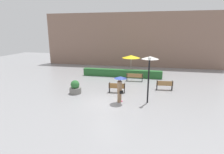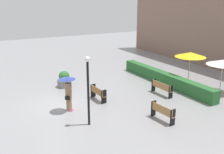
{
  "view_description": "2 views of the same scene",
  "coord_description": "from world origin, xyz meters",
  "px_view_note": "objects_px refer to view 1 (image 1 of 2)",
  "views": [
    {
      "loc": [
        2.99,
        -13.04,
        5.47
      ],
      "look_at": [
        -0.71,
        4.83,
        0.83
      ],
      "focal_mm": 28.71,
      "sensor_mm": 36.0,
      "label": 1
    },
    {
      "loc": [
        14.13,
        -4.45,
        6.29
      ],
      "look_at": [
        -1.19,
        4.29,
        0.92
      ],
      "focal_mm": 40.72,
      "sensor_mm": 36.0,
      "label": 2
    }
  ],
  "objects_px": {
    "planter_pot": "(75,88)",
    "patio_umbrella_yellow": "(131,57)",
    "bench_mid_center": "(117,87)",
    "bench_back_row": "(135,77)",
    "lamp_post": "(149,75)",
    "pedestrian_with_umbrella": "(120,86)",
    "bench_far_right": "(165,85)",
    "patio_umbrella_white": "(150,58)"
  },
  "relations": [
    {
      "from": "lamp_post",
      "to": "bench_back_row",
      "type": "bearing_deg",
      "value": 103.9
    },
    {
      "from": "bench_far_right",
      "to": "bench_back_row",
      "type": "bearing_deg",
      "value": 140.39
    },
    {
      "from": "bench_mid_center",
      "to": "planter_pot",
      "type": "relative_size",
      "value": 1.25
    },
    {
      "from": "bench_back_row",
      "to": "bench_mid_center",
      "type": "xyz_separation_m",
      "value": [
        -1.27,
        -4.25,
        -0.01
      ]
    },
    {
      "from": "bench_far_right",
      "to": "lamp_post",
      "type": "bearing_deg",
      "value": -113.29
    },
    {
      "from": "bench_mid_center",
      "to": "patio_umbrella_yellow",
      "type": "bearing_deg",
      "value": 86.26
    },
    {
      "from": "lamp_post",
      "to": "patio_umbrella_yellow",
      "type": "bearing_deg",
      "value": 103.59
    },
    {
      "from": "bench_mid_center",
      "to": "planter_pot",
      "type": "distance_m",
      "value": 3.79
    },
    {
      "from": "pedestrian_with_umbrella",
      "to": "patio_umbrella_white",
      "type": "xyz_separation_m",
      "value": [
        2.27,
        10.45,
        0.81
      ]
    },
    {
      "from": "pedestrian_with_umbrella",
      "to": "lamp_post",
      "type": "relative_size",
      "value": 0.58
    },
    {
      "from": "pedestrian_with_umbrella",
      "to": "patio_umbrella_white",
      "type": "height_order",
      "value": "patio_umbrella_white"
    },
    {
      "from": "lamp_post",
      "to": "patio_umbrella_yellow",
      "type": "height_order",
      "value": "lamp_post"
    },
    {
      "from": "bench_mid_center",
      "to": "pedestrian_with_umbrella",
      "type": "bearing_deg",
      "value": -74.08
    },
    {
      "from": "bench_mid_center",
      "to": "patio_umbrella_white",
      "type": "relative_size",
      "value": 0.65
    },
    {
      "from": "bench_mid_center",
      "to": "patio_umbrella_yellow",
      "type": "relative_size",
      "value": 0.61
    },
    {
      "from": "bench_mid_center",
      "to": "patio_umbrella_yellow",
      "type": "distance_m",
      "value": 7.82
    },
    {
      "from": "planter_pot",
      "to": "patio_umbrella_yellow",
      "type": "distance_m",
      "value": 9.69
    },
    {
      "from": "bench_back_row",
      "to": "patio_umbrella_yellow",
      "type": "bearing_deg",
      "value": 103.0
    },
    {
      "from": "bench_back_row",
      "to": "lamp_post",
      "type": "height_order",
      "value": "lamp_post"
    },
    {
      "from": "bench_far_right",
      "to": "patio_umbrella_white",
      "type": "height_order",
      "value": "patio_umbrella_white"
    },
    {
      "from": "bench_far_right",
      "to": "pedestrian_with_umbrella",
      "type": "xyz_separation_m",
      "value": [
        -3.72,
        -3.93,
        0.84
      ]
    },
    {
      "from": "bench_back_row",
      "to": "patio_umbrella_yellow",
      "type": "distance_m",
      "value": 3.87
    },
    {
      "from": "bench_mid_center",
      "to": "pedestrian_with_umbrella",
      "type": "distance_m",
      "value": 2.46
    },
    {
      "from": "bench_far_right",
      "to": "lamp_post",
      "type": "distance_m",
      "value": 4.3
    },
    {
      "from": "patio_umbrella_yellow",
      "to": "patio_umbrella_white",
      "type": "height_order",
      "value": "patio_umbrella_yellow"
    },
    {
      "from": "bench_mid_center",
      "to": "lamp_post",
      "type": "xyz_separation_m",
      "value": [
        2.79,
        -1.92,
        1.74
      ]
    },
    {
      "from": "bench_far_right",
      "to": "patio_umbrella_yellow",
      "type": "bearing_deg",
      "value": 123.2
    },
    {
      "from": "bench_far_right",
      "to": "patio_umbrella_yellow",
      "type": "xyz_separation_m",
      "value": [
        -3.85,
        5.89,
        1.8
      ]
    },
    {
      "from": "planter_pot",
      "to": "patio_umbrella_yellow",
      "type": "relative_size",
      "value": 0.49
    },
    {
      "from": "bench_back_row",
      "to": "lamp_post",
      "type": "xyz_separation_m",
      "value": [
        1.53,
        -6.17,
        1.73
      ]
    },
    {
      "from": "pedestrian_with_umbrella",
      "to": "lamp_post",
      "type": "bearing_deg",
      "value": 8.13
    },
    {
      "from": "bench_mid_center",
      "to": "planter_pot",
      "type": "xyz_separation_m",
      "value": [
        -3.67,
        -0.97,
        -0.0
      ]
    },
    {
      "from": "bench_back_row",
      "to": "planter_pot",
      "type": "relative_size",
      "value": 1.51
    },
    {
      "from": "bench_far_right",
      "to": "lamp_post",
      "type": "relative_size",
      "value": 0.43
    },
    {
      "from": "bench_far_right",
      "to": "patio_umbrella_yellow",
      "type": "distance_m",
      "value": 7.27
    },
    {
      "from": "bench_mid_center",
      "to": "patio_umbrella_white",
      "type": "height_order",
      "value": "patio_umbrella_white"
    },
    {
      "from": "bench_far_right",
      "to": "bench_mid_center",
      "type": "relative_size",
      "value": 1.03
    },
    {
      "from": "lamp_post",
      "to": "patio_umbrella_white",
      "type": "xyz_separation_m",
      "value": [
        0.11,
        10.15,
        -0.09
      ]
    },
    {
      "from": "pedestrian_with_umbrella",
      "to": "bench_far_right",
      "type": "bearing_deg",
      "value": 46.57
    },
    {
      "from": "planter_pot",
      "to": "patio_umbrella_yellow",
      "type": "height_order",
      "value": "patio_umbrella_yellow"
    },
    {
      "from": "planter_pot",
      "to": "bench_far_right",
      "type": "bearing_deg",
      "value": 18.44
    },
    {
      "from": "planter_pot",
      "to": "lamp_post",
      "type": "distance_m",
      "value": 6.76
    }
  ]
}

